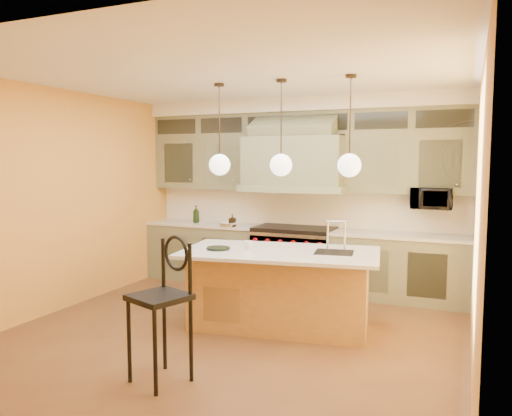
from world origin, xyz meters
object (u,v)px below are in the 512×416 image
at_px(counter_stool, 163,299).
at_px(kitchen_island, 281,287).
at_px(range, 294,258).
at_px(microwave, 432,198).

bearing_deg(counter_stool, kitchen_island, 95.33).
distance_m(range, kitchen_island, 1.74).
bearing_deg(range, kitchen_island, -76.54).
bearing_deg(counter_stool, microwave, 80.50).
bearing_deg(counter_stool, range, 108.75).
xyz_separation_m(range, counter_stool, (-0.05, -3.49, 0.27)).
distance_m(kitchen_island, counter_stool, 1.87).
xyz_separation_m(kitchen_island, counter_stool, (-0.46, -1.80, 0.28)).
relative_size(range, kitchen_island, 0.49).
relative_size(counter_stool, microwave, 2.40).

